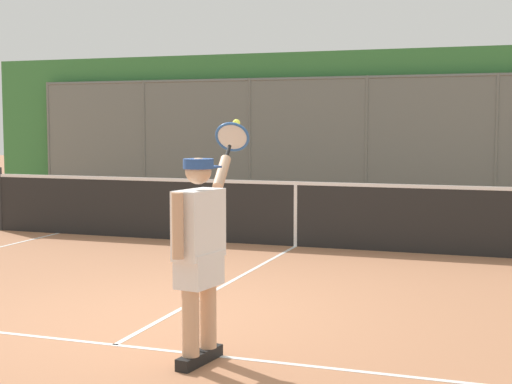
{
  "coord_description": "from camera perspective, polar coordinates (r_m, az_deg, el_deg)",
  "views": [
    {
      "loc": [
        -3.07,
        6.37,
        1.8
      ],
      "look_at": [
        -0.34,
        -1.5,
        1.05
      ],
      "focal_mm": 53.06,
      "sensor_mm": 36.0,
      "label": 1
    }
  ],
  "objects": [
    {
      "name": "court_line_markings",
      "position": [
        6.15,
        -12.06,
        -11.97
      ],
      "size": [
        8.2,
        9.65,
        0.01
      ],
      "color": "white",
      "rests_on": "ground"
    },
    {
      "name": "ground_plane",
      "position": [
        7.3,
        -6.46,
        -9.17
      ],
      "size": [
        60.0,
        60.0,
        0.0
      ],
      "primitive_type": "plane",
      "color": "#B27551"
    },
    {
      "name": "tennis_net",
      "position": [
        11.13,
        3.01,
        -1.6
      ],
      "size": [
        10.54,
        0.09,
        1.07
      ],
      "color": "#2D2D2D",
      "rests_on": "ground"
    },
    {
      "name": "fence_backdrop",
      "position": [
        16.92,
        8.74,
        4.67
      ],
      "size": [
        18.85,
        1.37,
        3.38
      ],
      "color": "slate",
      "rests_on": "ground"
    },
    {
      "name": "tennis_player",
      "position": [
        5.67,
        -4.26,
        -4.05
      ],
      "size": [
        0.35,
        1.35,
        1.84
      ],
      "rotation": [
        0.0,
        0.0,
        -1.74
      ],
      "color": "black",
      "rests_on": "ground"
    }
  ]
}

